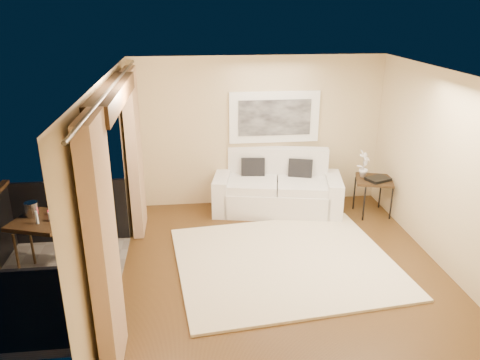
{
  "coord_description": "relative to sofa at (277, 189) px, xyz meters",
  "views": [
    {
      "loc": [
        -1.26,
        -5.6,
        3.53
      ],
      "look_at": [
        -0.52,
        0.89,
        1.05
      ],
      "focal_mm": 35.0,
      "sensor_mm": 36.0,
      "label": 1
    }
  ],
  "objects": [
    {
      "name": "floor",
      "position": [
        -0.3,
        -2.1,
        -0.38
      ],
      "size": [
        5.0,
        5.0,
        0.0
      ],
      "primitive_type": "plane",
      "color": "#513518",
      "rests_on": "ground"
    },
    {
      "name": "room_shell",
      "position": [
        -2.43,
        -2.1,
        2.14
      ],
      "size": [
        5.0,
        6.4,
        5.0
      ],
      "color": "white",
      "rests_on": "ground"
    },
    {
      "name": "balcony",
      "position": [
        -3.6,
        -2.1,
        -0.2
      ],
      "size": [
        1.81,
        2.6,
        1.17
      ],
      "color": "#605B56",
      "rests_on": "ground"
    },
    {
      "name": "curtains",
      "position": [
        -2.41,
        -2.1,
        0.96
      ],
      "size": [
        0.16,
        4.8,
        2.64
      ],
      "color": "tan",
      "rests_on": "ground"
    },
    {
      "name": "artwork",
      "position": [
        -0.01,
        0.36,
        1.24
      ],
      "size": [
        1.62,
        0.07,
        0.92
      ],
      "color": "white",
      "rests_on": "room_shell"
    },
    {
      "name": "rug",
      "position": [
        -0.24,
        -1.9,
        -0.36
      ],
      "size": [
        3.32,
        2.97,
        0.04
      ],
      "primitive_type": "cube",
      "rotation": [
        0.0,
        0.0,
        0.1
      ],
      "color": "#F2E5C3",
      "rests_on": "floor"
    },
    {
      "name": "sofa",
      "position": [
        0.0,
        0.0,
        0.0
      ],
      "size": [
        2.38,
        1.37,
        1.08
      ],
      "rotation": [
        0.0,
        0.0,
        -0.19
      ],
      "color": "white",
      "rests_on": "floor"
    },
    {
      "name": "side_table",
      "position": [
        1.63,
        -0.41,
        0.23
      ],
      "size": [
        0.76,
        0.76,
        0.66
      ],
      "rotation": [
        0.0,
        0.0,
        -0.29
      ],
      "color": "#322010",
      "rests_on": "floor"
    },
    {
      "name": "tray",
      "position": [
        1.67,
        -0.49,
        0.31
      ],
      "size": [
        0.46,
        0.4,
        0.05
      ],
      "primitive_type": "cube",
      "rotation": [
        0.0,
        0.0,
        0.39
      ],
      "color": "black",
      "rests_on": "side_table"
    },
    {
      "name": "orchid",
      "position": [
        1.46,
        -0.29,
        0.53
      ],
      "size": [
        0.31,
        0.31,
        0.49
      ],
      "primitive_type": "imported",
      "rotation": [
        0.0,
        0.0,
        0.78
      ],
      "color": "white",
      "rests_on": "side_table"
    },
    {
      "name": "bistro_table",
      "position": [
        -3.55,
        -1.79,
        0.37
      ],
      "size": [
        0.89,
        0.89,
        0.83
      ],
      "rotation": [
        0.0,
        0.0,
        -0.33
      ],
      "color": "#322010",
      "rests_on": "balcony"
    },
    {
      "name": "balcony_chair_far",
      "position": [
        -2.99,
        -1.79,
        0.13
      ],
      "size": [
        0.49,
        0.5,
        0.89
      ],
      "rotation": [
        0.0,
        0.0,
        2.8
      ],
      "color": "#322010",
      "rests_on": "balcony"
    },
    {
      "name": "ice_bucket",
      "position": [
        -3.69,
        -1.68,
        0.55
      ],
      "size": [
        0.18,
        0.18,
        0.2
      ],
      "primitive_type": "cylinder",
      "color": "silver",
      "rests_on": "bistro_table"
    },
    {
      "name": "candle",
      "position": [
        -3.47,
        -1.67,
        0.48
      ],
      "size": [
        0.06,
        0.06,
        0.07
      ],
      "primitive_type": "cylinder",
      "color": "red",
      "rests_on": "bistro_table"
    },
    {
      "name": "vase",
      "position": [
        -3.56,
        -1.93,
        0.54
      ],
      "size": [
        0.04,
        0.04,
        0.18
      ],
      "primitive_type": "cylinder",
      "color": "silver",
      "rests_on": "bistro_table"
    },
    {
      "name": "glass_a",
      "position": [
        -3.41,
        -1.86,
        0.51
      ],
      "size": [
        0.06,
        0.06,
        0.12
      ],
      "primitive_type": "cylinder",
      "color": "white",
      "rests_on": "bistro_table"
    },
    {
      "name": "glass_b",
      "position": [
        -3.34,
        -1.73,
        0.51
      ],
      "size": [
        0.06,
        0.06,
        0.12
      ],
      "primitive_type": "cylinder",
      "color": "white",
      "rests_on": "bistro_table"
    }
  ]
}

